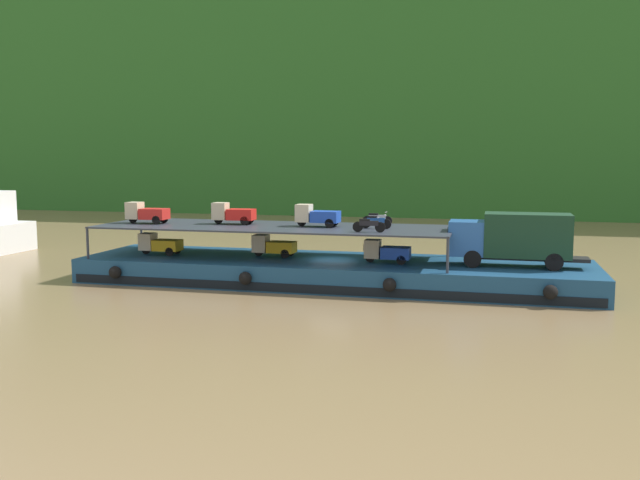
{
  "coord_description": "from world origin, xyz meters",
  "views": [
    {
      "loc": [
        9.46,
        -40.61,
        7.76
      ],
      "look_at": [
        -0.76,
        0.0,
        2.7
      ],
      "focal_mm": 38.24,
      "sensor_mm": 36.0,
      "label": 1
    }
  ],
  "objects_px": {
    "motorcycle_upper_port": "(369,225)",
    "cargo_barge": "(332,272)",
    "mini_truck_lower_mid": "(386,251)",
    "mini_truck_upper_fore": "(317,216)",
    "motorcycle_upper_centre": "(376,221)",
    "mini_truck_lower_aft": "(273,246)",
    "mini_truck_upper_mid": "(233,213)",
    "covered_lorry": "(513,237)",
    "mini_truck_lower_stern": "(160,244)",
    "mini_truck_upper_stern": "(146,213)",
    "motorcycle_upper_stbd": "(377,218)"
  },
  "relations": [
    {
      "from": "covered_lorry",
      "to": "mini_truck_upper_mid",
      "type": "height_order",
      "value": "mini_truck_upper_mid"
    },
    {
      "from": "mini_truck_lower_mid",
      "to": "mini_truck_upper_fore",
      "type": "bearing_deg",
      "value": 169.9
    },
    {
      "from": "covered_lorry",
      "to": "mini_truck_upper_stern",
      "type": "height_order",
      "value": "mini_truck_upper_stern"
    },
    {
      "from": "mini_truck_upper_stern",
      "to": "mini_truck_lower_aft",
      "type": "bearing_deg",
      "value": 4.68
    },
    {
      "from": "mini_truck_upper_fore",
      "to": "motorcycle_upper_stbd",
      "type": "height_order",
      "value": "mini_truck_upper_fore"
    },
    {
      "from": "mini_truck_upper_stern",
      "to": "mini_truck_upper_fore",
      "type": "xyz_separation_m",
      "value": [
        11.34,
        0.65,
        0.0
      ]
    },
    {
      "from": "cargo_barge",
      "to": "motorcycle_upper_stbd",
      "type": "relative_size",
      "value": 16.54
    },
    {
      "from": "cargo_barge",
      "to": "mini_truck_upper_fore",
      "type": "bearing_deg",
      "value": 162.08
    },
    {
      "from": "motorcycle_upper_centre",
      "to": "mini_truck_lower_mid",
      "type": "bearing_deg",
      "value": -33.3
    },
    {
      "from": "mini_truck_lower_mid",
      "to": "covered_lorry",
      "type": "bearing_deg",
      "value": 3.27
    },
    {
      "from": "cargo_barge",
      "to": "mini_truck_upper_mid",
      "type": "distance_m",
      "value": 7.58
    },
    {
      "from": "mini_truck_upper_mid",
      "to": "motorcycle_upper_centre",
      "type": "bearing_deg",
      "value": -3.43
    },
    {
      "from": "covered_lorry",
      "to": "motorcycle_upper_port",
      "type": "bearing_deg",
      "value": -166.21
    },
    {
      "from": "motorcycle_upper_centre",
      "to": "cargo_barge",
      "type": "bearing_deg",
      "value": -179.35
    },
    {
      "from": "mini_truck_lower_stern",
      "to": "mini_truck_upper_fore",
      "type": "bearing_deg",
      "value": 4.8
    },
    {
      "from": "cargo_barge",
      "to": "covered_lorry",
      "type": "distance_m",
      "value": 11.03
    },
    {
      "from": "mini_truck_upper_mid",
      "to": "motorcycle_upper_centre",
      "type": "height_order",
      "value": "mini_truck_upper_mid"
    },
    {
      "from": "mini_truck_lower_stern",
      "to": "mini_truck_lower_mid",
      "type": "relative_size",
      "value": 1.0
    },
    {
      "from": "covered_lorry",
      "to": "mini_truck_lower_mid",
      "type": "distance_m",
      "value": 7.36
    },
    {
      "from": "mini_truck_lower_aft",
      "to": "mini_truck_lower_stern",
      "type": "bearing_deg",
      "value": -173.05
    },
    {
      "from": "mini_truck_lower_stern",
      "to": "mini_truck_lower_mid",
      "type": "xyz_separation_m",
      "value": [
        14.87,
        0.06,
        0.0
      ]
    },
    {
      "from": "mini_truck_lower_aft",
      "to": "motorcycle_upper_port",
      "type": "relative_size",
      "value": 1.45
    },
    {
      "from": "mini_truck_lower_stern",
      "to": "mini_truck_upper_mid",
      "type": "relative_size",
      "value": 0.98
    },
    {
      "from": "cargo_barge",
      "to": "motorcycle_upper_port",
      "type": "distance_m",
      "value": 4.62
    },
    {
      "from": "mini_truck_lower_stern",
      "to": "motorcycle_upper_port",
      "type": "xyz_separation_m",
      "value": [
        14.04,
        -1.51,
        1.74
      ]
    },
    {
      "from": "motorcycle_upper_stbd",
      "to": "motorcycle_upper_centre",
      "type": "bearing_deg",
      "value": -83.06
    },
    {
      "from": "motorcycle_upper_port",
      "to": "cargo_barge",
      "type": "bearing_deg",
      "value": 142.43
    },
    {
      "from": "mini_truck_lower_aft",
      "to": "motorcycle_upper_port",
      "type": "xyz_separation_m",
      "value": [
        6.57,
        -2.42,
        1.74
      ]
    },
    {
      "from": "mini_truck_upper_stern",
      "to": "mini_truck_upper_mid",
      "type": "distance_m",
      "value": 5.74
    },
    {
      "from": "mini_truck_lower_mid",
      "to": "mini_truck_upper_mid",
      "type": "distance_m",
      "value": 10.44
    },
    {
      "from": "mini_truck_lower_aft",
      "to": "mini_truck_upper_mid",
      "type": "bearing_deg",
      "value": 175.57
    },
    {
      "from": "covered_lorry",
      "to": "mini_truck_upper_fore",
      "type": "bearing_deg",
      "value": 178.11
    },
    {
      "from": "motorcycle_upper_centre",
      "to": "mini_truck_upper_stern",
      "type": "bearing_deg",
      "value": -178.69
    },
    {
      "from": "mini_truck_upper_stern",
      "to": "mini_truck_upper_mid",
      "type": "relative_size",
      "value": 0.99
    },
    {
      "from": "motorcycle_upper_stbd",
      "to": "covered_lorry",
      "type": "bearing_deg",
      "value": -14.53
    },
    {
      "from": "mini_truck_lower_stern",
      "to": "motorcycle_upper_centre",
      "type": "xyz_separation_m",
      "value": [
        14.11,
        0.56,
        1.74
      ]
    },
    {
      "from": "mini_truck_lower_mid",
      "to": "mini_truck_upper_stern",
      "type": "distance_m",
      "value": 15.99
    },
    {
      "from": "mini_truck_lower_stern",
      "to": "motorcycle_upper_stbd",
      "type": "relative_size",
      "value": 1.44
    },
    {
      "from": "motorcycle_upper_stbd",
      "to": "mini_truck_lower_stern",
      "type": "bearing_deg",
      "value": -169.26
    },
    {
      "from": "mini_truck_upper_fore",
      "to": "motorcycle_upper_port",
      "type": "distance_m",
      "value": 4.4
    },
    {
      "from": "cargo_barge",
      "to": "mini_truck_lower_mid",
      "type": "relative_size",
      "value": 11.46
    },
    {
      "from": "mini_truck_upper_mid",
      "to": "motorcycle_upper_stbd",
      "type": "height_order",
      "value": "mini_truck_upper_mid"
    },
    {
      "from": "covered_lorry",
      "to": "motorcycle_upper_centre",
      "type": "distance_m",
      "value": 8.07
    },
    {
      "from": "mini_truck_lower_stern",
      "to": "mini_truck_upper_stern",
      "type": "bearing_deg",
      "value": 167.72
    },
    {
      "from": "mini_truck_lower_mid",
      "to": "mini_truck_upper_mid",
      "type": "height_order",
      "value": "mini_truck_upper_mid"
    },
    {
      "from": "mini_truck_upper_fore",
      "to": "motorcycle_upper_stbd",
      "type": "xyz_separation_m",
      "value": [
        3.51,
        1.76,
        -0.26
      ]
    },
    {
      "from": "covered_lorry",
      "to": "motorcycle_upper_stbd",
      "type": "height_order",
      "value": "covered_lorry"
    },
    {
      "from": "mini_truck_lower_mid",
      "to": "mini_truck_upper_fore",
      "type": "relative_size",
      "value": 0.99
    },
    {
      "from": "mini_truck_upper_fore",
      "to": "covered_lorry",
      "type": "bearing_deg",
      "value": -1.89
    },
    {
      "from": "cargo_barge",
      "to": "covered_lorry",
      "type": "bearing_deg",
      "value": -0.27
    }
  ]
}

